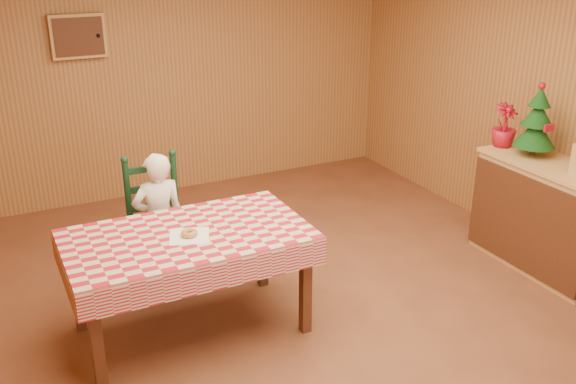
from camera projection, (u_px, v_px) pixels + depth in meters
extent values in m
plane|color=brown|center=(300.00, 320.00, 4.76)|extent=(6.00, 6.00, 0.00)
cube|color=#A6703C|center=(170.00, 73.00, 6.77)|extent=(5.00, 0.10, 2.60)
cube|color=#A6703C|center=(569.00, 111.00, 5.31)|extent=(0.10, 6.00, 2.60)
cube|color=tan|center=(78.00, 36.00, 6.18)|extent=(0.52, 0.08, 0.42)
cube|color=#512915|center=(79.00, 37.00, 6.14)|extent=(0.46, 0.02, 0.36)
sphere|color=black|center=(98.00, 36.00, 6.20)|extent=(0.04, 0.04, 0.04)
cube|color=#512915|center=(188.00, 240.00, 4.37)|extent=(1.60, 0.90, 0.06)
cube|color=#512915|center=(97.00, 342.00, 3.91)|extent=(0.07, 0.07, 0.69)
cube|color=#512915|center=(305.00, 289.00, 4.50)|extent=(0.07, 0.07, 0.69)
cube|color=#512915|center=(76.00, 287.00, 4.52)|extent=(0.07, 0.07, 0.69)
cube|color=#512915|center=(262.00, 246.00, 5.12)|extent=(0.07, 0.07, 0.69)
cube|color=#AE1722|center=(187.00, 235.00, 4.36)|extent=(1.64, 0.94, 0.02)
cube|color=#AE1722|center=(212.00, 278.00, 4.00)|extent=(1.64, 0.02, 0.18)
cube|color=#AE1722|center=(168.00, 222.00, 4.78)|extent=(1.64, 0.02, 0.18)
cube|color=#30602B|center=(64.00, 274.00, 4.05)|extent=(0.02, 0.94, 0.18)
cube|color=#30602B|center=(294.00, 225.00, 4.73)|extent=(0.02, 0.94, 0.18)
cube|color=black|center=(161.00, 237.00, 5.09)|extent=(0.44, 0.40, 0.04)
cylinder|color=black|center=(145.00, 276.00, 4.95)|extent=(0.04, 0.04, 0.41)
cylinder|color=black|center=(192.00, 266.00, 5.11)|extent=(0.04, 0.04, 0.41)
cylinder|color=black|center=(134.00, 258.00, 5.23)|extent=(0.04, 0.04, 0.41)
cylinder|color=black|center=(179.00, 248.00, 5.39)|extent=(0.04, 0.04, 0.41)
cylinder|color=black|center=(128.00, 196.00, 5.03)|extent=(0.05, 0.05, 0.60)
sphere|color=black|center=(124.00, 160.00, 4.92)|extent=(0.06, 0.06, 0.06)
cylinder|color=black|center=(175.00, 188.00, 5.19)|extent=(0.05, 0.05, 0.60)
sphere|color=black|center=(172.00, 153.00, 5.08)|extent=(0.06, 0.06, 0.06)
cube|color=black|center=(153.00, 206.00, 5.15)|extent=(0.38, 0.03, 0.05)
cube|color=black|center=(151.00, 187.00, 5.09)|extent=(0.38, 0.03, 0.05)
cube|color=black|center=(150.00, 168.00, 5.03)|extent=(0.38, 0.03, 0.05)
imported|color=white|center=(159.00, 221.00, 5.04)|extent=(0.41, 0.27, 1.12)
cube|color=white|center=(189.00, 236.00, 4.31)|extent=(0.33, 0.33, 0.00)
torus|color=#BA8343|center=(189.00, 233.00, 4.30)|extent=(0.13, 0.13, 0.04)
cube|color=tan|center=(546.00, 218.00, 5.37)|extent=(0.50, 1.20, 0.90)
cube|color=tan|center=(555.00, 166.00, 5.20)|extent=(0.54, 1.24, 0.03)
cube|color=#512915|center=(523.00, 224.00, 5.27)|extent=(0.02, 1.20, 0.80)
cylinder|color=#512915|center=(533.00, 151.00, 5.39)|extent=(0.04, 0.04, 0.08)
cone|color=#0D3B11|center=(535.00, 132.00, 5.33)|extent=(0.34, 0.34, 0.24)
cone|color=#0D3B11|center=(538.00, 114.00, 5.27)|extent=(0.26, 0.26, 0.20)
cone|color=#0D3B11|center=(541.00, 97.00, 5.22)|extent=(0.18, 0.18, 0.16)
sphere|color=#A50F1F|center=(542.00, 86.00, 5.18)|extent=(0.06, 0.06, 0.06)
cube|color=#A50F1F|center=(549.00, 128.00, 5.17)|extent=(0.10, 0.02, 0.06)
sphere|color=#A50F1F|center=(548.00, 129.00, 5.30)|extent=(0.04, 0.04, 0.04)
sphere|color=#A50F1F|center=(526.00, 120.00, 5.30)|extent=(0.04, 0.04, 0.04)
sphere|color=#A50F1F|center=(534.00, 106.00, 5.35)|extent=(0.04, 0.04, 0.04)
imported|color=#A50F1F|center=(504.00, 125.00, 5.56)|extent=(0.22, 0.22, 0.38)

